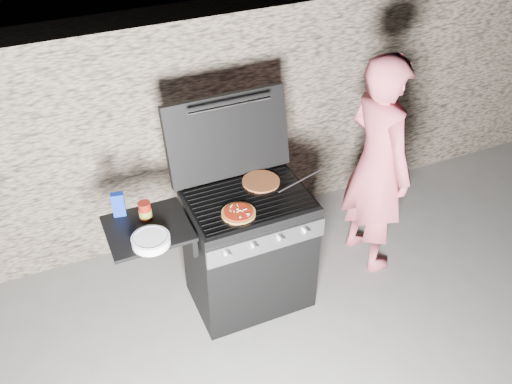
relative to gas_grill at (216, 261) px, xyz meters
name	(u,v)px	position (x,y,z in m)	size (l,w,h in m)	color
ground	(250,296)	(0.25, 0.00, -0.46)	(50.00, 50.00, 0.00)	#615E5A
stone_wall	(196,124)	(0.25, 1.05, 0.44)	(8.00, 0.35, 1.80)	gray
gas_grill	(216,261)	(0.00, 0.00, 0.00)	(1.34, 0.79, 0.91)	black
pizza_topped	(238,213)	(0.13, -0.12, 0.47)	(0.22, 0.22, 0.02)	#BB7C4F
pizza_plain	(261,181)	(0.39, 0.13, 0.46)	(0.25, 0.25, 0.01)	#C86A32
sauce_jar	(145,211)	(-0.41, 0.08, 0.51)	(0.08, 0.08, 0.12)	maroon
blue_carton	(118,204)	(-0.55, 0.18, 0.53)	(0.08, 0.04, 0.16)	navy
plate_stack	(151,241)	(-0.44, -0.16, 0.47)	(0.23, 0.23, 0.05)	white
person	(377,165)	(1.27, 0.05, 0.40)	(0.62, 0.41, 1.71)	#D35968
tongs	(304,179)	(0.65, 0.00, 0.50)	(0.01, 0.01, 0.41)	black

